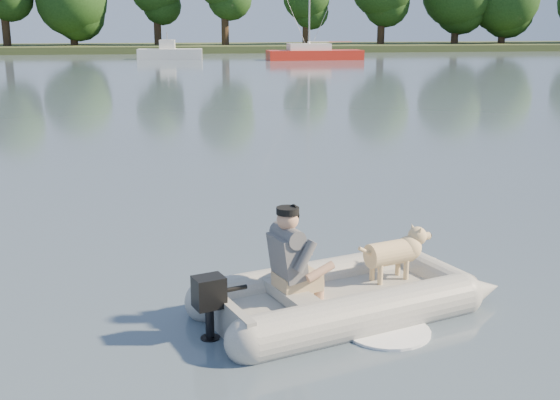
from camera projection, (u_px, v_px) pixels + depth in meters
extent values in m
plane|color=slate|center=(324.00, 332.00, 6.38)|extent=(160.00, 160.00, 0.00)
cube|color=#47512D|center=(185.00, 48.00, 65.69)|extent=(160.00, 12.00, 0.70)
cylinder|color=#332316|center=(6.00, 28.00, 61.99)|extent=(0.70, 0.70, 4.24)
cylinder|color=#332316|center=(74.00, 35.00, 63.30)|extent=(0.70, 0.70, 2.94)
sphere|color=#204617|center=(71.00, 1.00, 62.55)|extent=(6.27, 6.27, 6.27)
cylinder|color=#332316|center=(158.00, 31.00, 64.90)|extent=(0.70, 0.70, 3.67)
cylinder|color=#332316|center=(225.00, 28.00, 63.99)|extent=(0.70, 0.70, 4.29)
cylinder|color=#332316|center=(306.00, 33.00, 65.50)|extent=(0.70, 0.70, 3.21)
cylinder|color=#332316|center=(381.00, 29.00, 67.08)|extent=(0.70, 0.70, 3.94)
cylinder|color=#332316|center=(455.00, 31.00, 68.50)|extent=(0.70, 0.70, 3.52)
cylinder|color=#332316|center=(502.00, 33.00, 69.01)|extent=(0.70, 0.70, 3.21)
cube|color=red|center=(315.00, 56.00, 50.87)|extent=(6.94, 2.26, 0.86)
cube|color=white|center=(309.00, 47.00, 50.63)|extent=(3.06, 1.63, 0.52)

